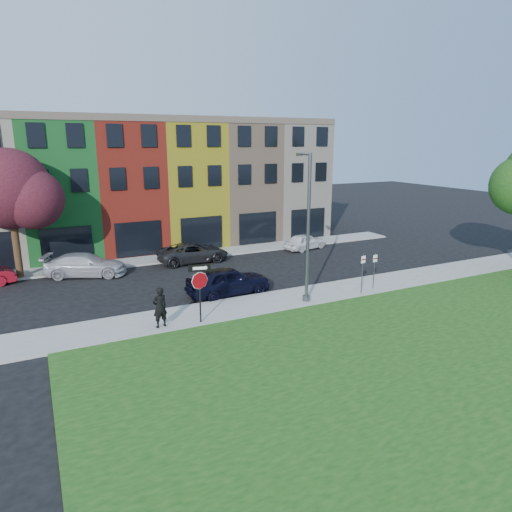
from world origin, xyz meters
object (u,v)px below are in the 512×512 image
stop_sign (200,281)px  man (160,307)px  street_lamp (307,228)px  sedan_near (228,281)px

stop_sign → man: 2.20m
man → stop_sign: bearing=159.8°
street_lamp → sedan_near: bearing=155.0°
sedan_near → street_lamp: bearing=-134.0°
stop_sign → man: stop_sign is taller
sedan_near → stop_sign: bearing=137.8°
stop_sign → sedan_near: 4.77m
stop_sign → sedan_near: (2.93, 3.52, -1.36)m
man → sedan_near: man is taller
man → sedan_near: (4.82, 3.23, -0.27)m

